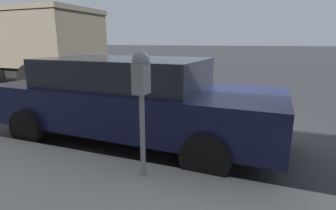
# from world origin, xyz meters

# --- Properties ---
(ground_plane) EXTENTS (220.00, 220.00, 0.00)m
(ground_plane) POSITION_xyz_m (0.00, 0.00, 0.00)
(ground_plane) COLOR #333335
(parking_meter) EXTENTS (0.21, 0.19, 1.46)m
(parking_meter) POSITION_xyz_m (-2.53, 0.27, 1.29)
(parking_meter) COLOR gray
(parking_meter) RESTS_ON sidewalk
(car_navy) EXTENTS (2.19, 4.95, 1.45)m
(car_navy) POSITION_xyz_m (-1.14, 1.15, 0.78)
(car_navy) COLOR #14193D
(car_navy) RESTS_ON ground_plane
(dump_truck) EXTENTS (2.90, 7.82, 2.86)m
(dump_truck) POSITION_xyz_m (2.44, 8.65, 1.65)
(dump_truck) COLOR black
(dump_truck) RESTS_ON ground_plane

